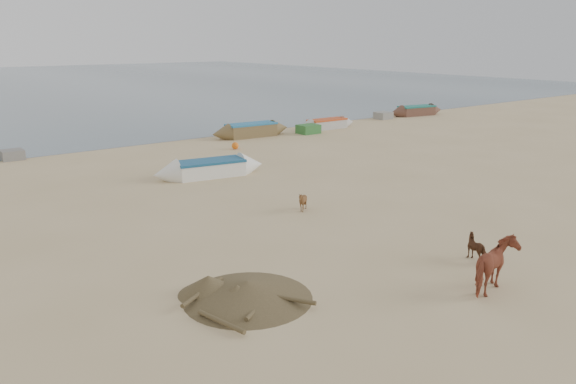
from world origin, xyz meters
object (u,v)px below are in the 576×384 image
object	(u,v)px
cow_adult	(496,266)
near_canoe	(210,168)
calf_front	(303,202)
calf_right	(479,248)

from	to	relation	value
cow_adult	near_canoe	size ratio (longest dim) A/B	0.31
cow_adult	near_canoe	xyz separation A→B (m)	(0.54, 16.42, -0.33)
cow_adult	calf_front	distance (m)	8.98
calf_right	near_canoe	world-z (taller)	near_canoe
calf_right	near_canoe	size ratio (longest dim) A/B	0.14
calf_front	calf_right	distance (m)	7.42
calf_right	near_canoe	distance (m)	14.83
cow_adult	calf_right	distance (m)	2.33
calf_front	near_canoe	xyz separation A→B (m)	(0.03, 7.46, 0.01)
calf_front	cow_adult	bearing A→B (deg)	1.46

